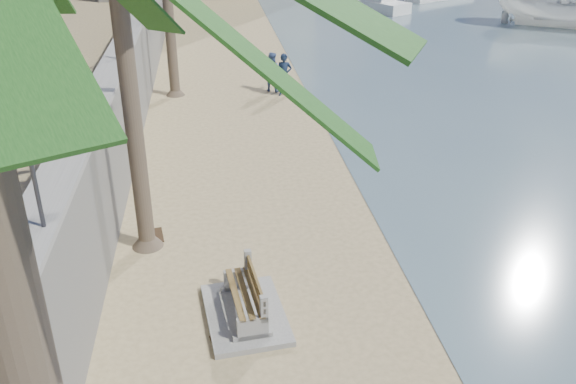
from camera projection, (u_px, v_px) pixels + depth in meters
seawall at (143, 56)px, 26.56m from camera, size 0.45×70.00×3.50m
wall_cap at (138, 14)px, 25.76m from camera, size 0.80×70.00×0.12m
bench_far at (245, 300)px, 12.91m from camera, size 1.89×2.57×1.00m
pedestrian_sign at (25, 132)px, 8.64m from camera, size 0.78×0.07×2.40m
person_a at (284, 72)px, 26.76m from camera, size 0.87×0.68×2.14m
person_b at (272, 70)px, 27.44m from camera, size 1.19×1.12×1.96m
boat_cruiser at (574, 1)px, 39.54m from camera, size 5.29×5.26×4.41m
yacht_far at (365, 4)px, 46.91m from camera, size 5.84×7.42×1.50m
debris_c at (151, 236)px, 16.13m from camera, size 0.72×0.86×0.03m
debris_d at (221, 341)px, 12.36m from camera, size 0.46×0.53×0.03m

